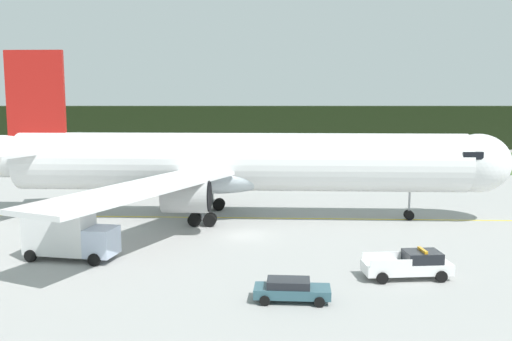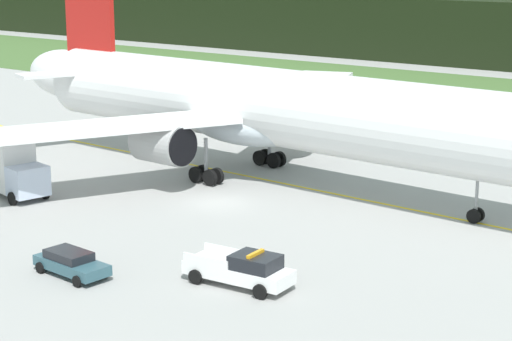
% 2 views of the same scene
% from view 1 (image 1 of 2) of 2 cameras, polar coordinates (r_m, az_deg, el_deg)
% --- Properties ---
extents(ground, '(320.00, 320.00, 0.00)m').
position_cam_1_polar(ground, '(48.30, -1.19, -6.58)').
color(ground, '#9B9B99').
extents(grass_verge, '(320.00, 33.01, 0.04)m').
position_cam_1_polar(grass_verge, '(100.68, -0.53, 0.87)').
color(grass_verge, '#436330').
rests_on(grass_verge, ground).
extents(distant_tree_line, '(288.00, 7.37, 9.47)m').
position_cam_1_polar(distant_tree_line, '(126.95, -0.41, 4.40)').
color(distant_tree_line, black).
rests_on(distant_tree_line, ground).
extents(taxiway_centerline_main, '(68.51, 3.62, 0.01)m').
position_cam_1_polar(taxiway_centerline_main, '(55.09, -1.59, -4.80)').
color(taxiway_centerline_main, yellow).
rests_on(taxiway_centerline_main, ground).
extents(airliner, '(53.28, 45.57, 16.14)m').
position_cam_1_polar(airliner, '(54.23, -2.12, 0.74)').
color(airliner, silver).
rests_on(airliner, ground).
extents(ops_pickup_truck, '(5.81, 2.60, 1.94)m').
position_cam_1_polar(ops_pickup_truck, '(38.51, 15.39, -9.17)').
color(ops_pickup_truck, white).
rests_on(ops_pickup_truck, ground).
extents(catering_truck, '(6.93, 3.75, 3.91)m').
position_cam_1_polar(catering_truck, '(43.26, -18.45, -6.02)').
color(catering_truck, silver).
rests_on(catering_truck, ground).
extents(staff_car, '(4.53, 2.20, 1.30)m').
position_cam_1_polar(staff_car, '(33.38, 3.64, -11.90)').
color(staff_car, '#2F535F').
rests_on(staff_car, ground).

